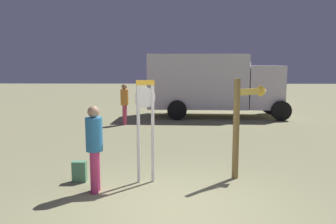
{
  "coord_description": "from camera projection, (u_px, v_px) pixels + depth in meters",
  "views": [
    {
      "loc": [
        -0.1,
        -5.8,
        2.56
      ],
      "look_at": [
        -0.29,
        4.03,
        1.2
      ],
      "focal_mm": 37.22,
      "sensor_mm": 36.0,
      "label": 1
    }
  ],
  "objects": [
    {
      "name": "backpack",
      "position": [
        80.0,
        172.0,
        7.6
      ],
      "size": [
        0.3,
        0.21,
        0.45
      ],
      "color": "#4C8A61",
      "rests_on": "ground_plane"
    },
    {
      "name": "person_near_clock",
      "position": [
        94.0,
        144.0,
        6.89
      ],
      "size": [
        0.33,
        0.33,
        1.75
      ],
      "color": "#BC3468",
      "rests_on": "ground_plane"
    },
    {
      "name": "box_truck_near",
      "position": [
        211.0,
        83.0,
        16.94
      ],
      "size": [
        6.68,
        2.75,
        3.02
      ],
      "color": "silver",
      "rests_on": "ground_plane"
    },
    {
      "name": "ground_plane",
      "position": [
        180.0,
        211.0,
        6.09
      ],
      "size": [
        80.0,
        80.0,
        0.0
      ],
      "primitive_type": "plane",
      "color": "#83815A"
    },
    {
      "name": "arrow_sign",
      "position": [
        247.0,
        111.0,
        7.85
      ],
      "size": [
        0.94,
        0.75,
        2.24
      ],
      "color": "olive",
      "rests_on": "ground_plane"
    },
    {
      "name": "box_truck_far",
      "position": [
        204.0,
        79.0,
        24.49
      ],
      "size": [
        7.27,
        3.95,
        2.7
      ],
      "color": "white",
      "rests_on": "ground_plane"
    },
    {
      "name": "standing_clock",
      "position": [
        145.0,
        120.0,
        7.44
      ],
      "size": [
        0.44,
        0.16,
        2.22
      ],
      "color": "silver",
      "rests_on": "ground_plane"
    },
    {
      "name": "person_distant",
      "position": [
        125.0,
        102.0,
        14.71
      ],
      "size": [
        0.33,
        0.33,
        1.73
      ],
      "color": "#C9415D",
      "rests_on": "ground_plane"
    }
  ]
}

